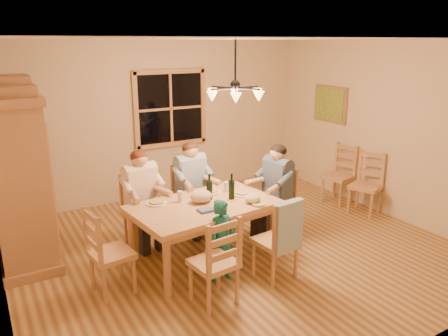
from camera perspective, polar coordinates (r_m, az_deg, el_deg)
floor at (r=5.96m, az=1.32°, el=-10.42°), size 5.50×5.50×0.00m
ceiling at (r=5.33m, az=1.52°, el=16.50°), size 5.50×5.00×0.02m
wall_back at (r=7.69m, az=-8.42°, el=6.15°), size 5.50×0.02×2.70m
wall_right at (r=7.28m, az=20.26°, el=4.76°), size 0.02×5.00×2.70m
window at (r=7.70m, az=-6.99°, el=7.73°), size 1.30×0.06×1.30m
painting at (r=8.02m, az=13.69°, el=8.10°), size 0.06×0.78×0.64m
chandelier at (r=5.36m, az=1.47°, el=9.83°), size 0.77×0.68×0.71m
armoire at (r=5.88m, az=-25.29°, el=-1.33°), size 0.66×1.40×2.30m
dining_table at (r=5.41m, az=-2.64°, el=-5.69°), size 1.86×1.26×0.76m
chair_far_left at (r=6.01m, az=-10.53°, el=-7.30°), size 0.48×0.47×0.99m
chair_far_right at (r=6.35m, az=-4.23°, el=-5.72°), size 0.48×0.47×0.99m
chair_near_left at (r=4.73m, az=-1.36°, el=-13.89°), size 0.48×0.47×0.99m
chair_near_right at (r=5.22m, az=6.65°, el=-10.93°), size 0.48×0.47×0.99m
chair_end_left at (r=5.05m, az=-14.35°, el=-12.33°), size 0.47×0.48×0.99m
chair_end_right at (r=6.25m, az=6.72°, el=-6.19°), size 0.47×0.48×0.99m
adult_woman at (r=5.82m, az=-10.80°, el=-2.43°), size 0.42×0.46×0.87m
adult_plaid_man at (r=6.17m, az=-4.33°, el=-1.09°), size 0.42×0.46×0.87m
adult_slate_man at (r=6.06m, az=6.89°, el=-1.49°), size 0.46×0.42×0.87m
towel at (r=4.92m, az=8.32°, el=-7.60°), size 0.39×0.14×0.58m
wine_bottle_a at (r=5.47m, az=-1.92°, el=-2.44°), size 0.08×0.08×0.33m
wine_bottle_b at (r=5.47m, az=1.00°, el=-2.41°), size 0.08×0.08×0.33m
plate_woman at (r=5.41m, az=-8.78°, el=-4.58°), size 0.26×0.26×0.02m
plate_plaid at (r=5.74m, az=-1.63°, el=-3.15°), size 0.26×0.26×0.02m
plate_slate at (r=5.67m, az=2.40°, el=-3.41°), size 0.26×0.26×0.02m
wine_glass_a at (r=5.43m, az=-5.77°, el=-3.73°), size 0.06×0.06×0.14m
wine_glass_b at (r=5.75m, az=0.29°, el=-2.48°), size 0.06×0.06×0.14m
cap at (r=5.39m, az=3.74°, el=-3.98°), size 0.20×0.20×0.11m
napkin at (r=5.13m, az=-2.37°, el=-5.51°), size 0.19×0.16×0.03m
cloth_bundle at (r=5.39m, az=-2.99°, el=-3.72°), size 0.28×0.22×0.15m
child at (r=5.03m, az=-0.21°, el=-9.51°), size 0.39×0.29×0.98m
chair_spare_front at (r=7.34m, az=17.86°, el=-3.43°), size 0.55×0.56×0.99m
chair_spare_back at (r=7.72m, az=14.62°, el=-2.18°), size 0.49×0.51×0.99m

